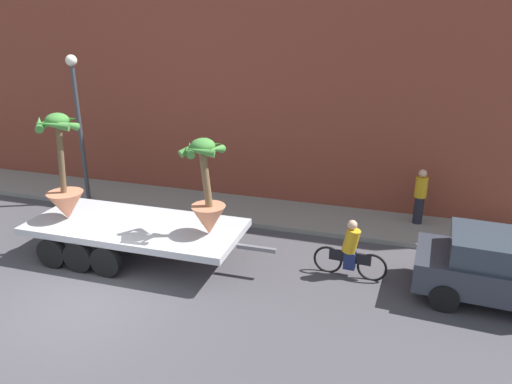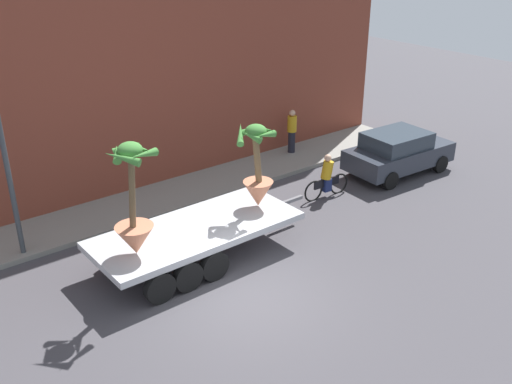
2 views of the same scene
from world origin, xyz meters
TOP-DOWN VIEW (x-y plane):
  - ground_plane at (0.00, 0.00)m, footprint 60.00×60.00m
  - sidewalk at (0.00, 6.10)m, footprint 24.00×2.20m
  - building_facade at (0.00, 7.80)m, footprint 24.00×1.20m
  - flatbed_trailer at (-0.20, 2.27)m, footprint 6.67×2.48m
  - potted_palm_rear at (2.12, 2.27)m, footprint 1.18×1.16m
  - potted_palm_middle at (-1.82, 2.01)m, footprint 1.24×1.17m
  - cyclist at (5.61, 2.95)m, footprint 1.84×0.37m
  - parked_car at (9.08, 2.83)m, footprint 4.14×2.12m
  - pedestrian_near_gate at (7.22, 6.54)m, footprint 0.36×0.36m
  - street_lamp at (-3.65, 5.30)m, footprint 0.36×0.36m

SIDE VIEW (x-z plane):
  - ground_plane at x=0.00m, z-range 0.00..0.00m
  - sidewalk at x=0.00m, z-range 0.00..0.15m
  - cyclist at x=5.61m, z-range -0.10..1.44m
  - flatbed_trailer at x=-0.20m, z-range 0.27..1.25m
  - parked_car at x=9.08m, z-range 0.04..1.62m
  - pedestrian_near_gate at x=7.22m, z-range 0.19..1.90m
  - potted_palm_rear at x=2.12m, z-range 0.76..3.21m
  - potted_palm_middle at x=-1.82m, z-range 0.60..3.47m
  - street_lamp at x=-3.65m, z-range 0.82..5.65m
  - building_facade at x=0.00m, z-range 0.00..8.25m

